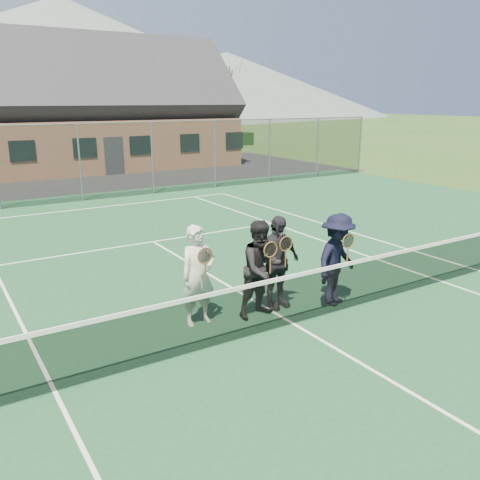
{
  "coord_description": "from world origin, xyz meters",
  "views": [
    {
      "loc": [
        -5.22,
        -6.55,
        3.88
      ],
      "look_at": [
        -0.18,
        1.5,
        1.25
      ],
      "focal_mm": 38.0,
      "sensor_mm": 36.0,
      "label": 1
    }
  ],
  "objects_px": {
    "tennis_net": "(294,297)",
    "player_a": "(198,275)",
    "player_b": "(262,269)",
    "player_d": "(337,259)",
    "clubhouse": "(96,98)",
    "player_c": "(277,262)"
  },
  "relations": [
    {
      "from": "tennis_net",
      "to": "player_a",
      "type": "xyz_separation_m",
      "value": [
        -1.4,
        0.93,
        0.38
      ]
    },
    {
      "from": "tennis_net",
      "to": "player_c",
      "type": "distance_m",
      "value": 0.91
    },
    {
      "from": "clubhouse",
      "to": "player_a",
      "type": "distance_m",
      "value": 23.89
    },
    {
      "from": "player_b",
      "to": "player_a",
      "type": "bearing_deg",
      "value": 165.94
    },
    {
      "from": "tennis_net",
      "to": "player_b",
      "type": "distance_m",
      "value": 0.79
    },
    {
      "from": "tennis_net",
      "to": "player_b",
      "type": "bearing_deg",
      "value": 111.42
    },
    {
      "from": "tennis_net",
      "to": "clubhouse",
      "type": "distance_m",
      "value": 24.57
    },
    {
      "from": "clubhouse",
      "to": "player_c",
      "type": "relative_size",
      "value": 8.67
    },
    {
      "from": "player_b",
      "to": "player_d",
      "type": "xyz_separation_m",
      "value": [
        1.54,
        -0.32,
        -0.0
      ]
    },
    {
      "from": "player_c",
      "to": "player_a",
      "type": "bearing_deg",
      "value": 175.45
    },
    {
      "from": "tennis_net",
      "to": "player_a",
      "type": "bearing_deg",
      "value": 146.3
    },
    {
      "from": "tennis_net",
      "to": "clubhouse",
      "type": "relative_size",
      "value": 0.75
    },
    {
      "from": "player_a",
      "to": "player_c",
      "type": "relative_size",
      "value": 1.0
    },
    {
      "from": "tennis_net",
      "to": "player_a",
      "type": "distance_m",
      "value": 1.72
    },
    {
      "from": "player_d",
      "to": "tennis_net",
      "type": "bearing_deg",
      "value": -165.73
    },
    {
      "from": "clubhouse",
      "to": "player_a",
      "type": "height_order",
      "value": "clubhouse"
    },
    {
      "from": "clubhouse",
      "to": "player_c",
      "type": "height_order",
      "value": "clubhouse"
    },
    {
      "from": "tennis_net",
      "to": "player_c",
      "type": "height_order",
      "value": "player_c"
    },
    {
      "from": "clubhouse",
      "to": "player_d",
      "type": "distance_m",
      "value": 24.02
    },
    {
      "from": "player_a",
      "to": "player_c",
      "type": "height_order",
      "value": "same"
    },
    {
      "from": "clubhouse",
      "to": "player_c",
      "type": "bearing_deg",
      "value": -99.3
    },
    {
      "from": "player_a",
      "to": "player_d",
      "type": "height_order",
      "value": "same"
    }
  ]
}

